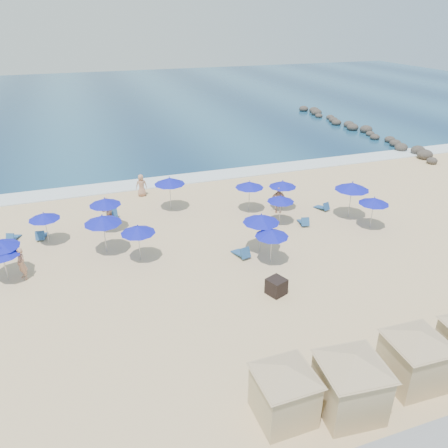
{
  "coord_description": "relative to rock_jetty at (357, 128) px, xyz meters",
  "views": [
    {
      "loc": [
        -8.25,
        -18.97,
        12.92
      ],
      "look_at": [
        -0.58,
        3.0,
        1.6
      ],
      "focal_mm": 35.0,
      "sensor_mm": 36.0,
      "label": 1
    }
  ],
  "objects": [
    {
      "name": "beachgoer_2",
      "position": [
        -19.21,
        -18.18,
        0.58
      ],
      "size": [
        1.19,
        0.81,
        1.88
      ],
      "primitive_type": "imported",
      "rotation": [
        0.0,
        0.0,
        5.93
      ],
      "color": "tan",
      "rests_on": "ground"
    },
    {
      "name": "umbrella_6",
      "position": [
        -22.64,
        -24.4,
        1.52
      ],
      "size": [
        1.91,
        1.91,
        2.17
      ],
      "color": "#A5A8AD",
      "rests_on": "ground"
    },
    {
      "name": "ground",
      "position": [
        -24.01,
        -24.9,
        -0.36
      ],
      "size": [
        160.0,
        160.0,
        0.0
      ],
      "primitive_type": "plane",
      "color": "#D9B98A",
      "rests_on": "ground"
    },
    {
      "name": "beach_chair_4",
      "position": [
        -18.47,
        -20.68,
        -0.13
      ],
      "size": [
        0.78,
        1.31,
        0.67
      ],
      "color": "#234E82",
      "rests_on": "ground"
    },
    {
      "name": "umbrella_7",
      "position": [
        -19.9,
        -19.88,
        1.43
      ],
      "size": [
        1.81,
        1.81,
        2.06
      ],
      "color": "#A5A8AD",
      "rests_on": "ground"
    },
    {
      "name": "umbrella_11",
      "position": [
        -14.51,
        -22.51,
        1.57
      ],
      "size": [
        1.96,
        1.96,
        2.23
      ],
      "color": "#A5A8AD",
      "rests_on": "ground"
    },
    {
      "name": "beach_chair_0",
      "position": [
        -36.8,
        -16.63,
        -0.15
      ],
      "size": [
        0.88,
        1.22,
        0.61
      ],
      "color": "#234E82",
      "rests_on": "ground"
    },
    {
      "name": "umbrella_4",
      "position": [
        -26.32,
        -15.15,
        1.81
      ],
      "size": [
        2.2,
        2.2,
        2.5
      ],
      "color": "#A5A8AD",
      "rests_on": "ground"
    },
    {
      "name": "beach_chair_3",
      "position": [
        -23.95,
        -23.28,
        -0.11
      ],
      "size": [
        0.86,
        1.43,
        0.74
      ],
      "color": "#234E82",
      "rests_on": "ground"
    },
    {
      "name": "umbrella_8",
      "position": [
        -22.68,
        -22.98,
        1.77
      ],
      "size": [
        2.16,
        2.16,
        2.46
      ],
      "color": "#A5A8AD",
      "rests_on": "ground"
    },
    {
      "name": "umbrella_9",
      "position": [
        -21.07,
        -17.26,
        1.64
      ],
      "size": [
        2.02,
        2.02,
        2.3
      ],
      "color": "#A5A8AD",
      "rests_on": "ground"
    },
    {
      "name": "umbrella_5",
      "position": [
        -29.63,
        -21.66,
        1.59
      ],
      "size": [
        1.98,
        1.98,
        2.25
      ],
      "color": "#A5A8AD",
      "rests_on": "ground"
    },
    {
      "name": "surf_line",
      "position": [
        -24.01,
        -9.4,
        -0.32
      ],
      "size": [
        160.0,
        2.5,
        0.08
      ],
      "primitive_type": "cube",
      "color": "white",
      "rests_on": "ground"
    },
    {
      "name": "umbrella_10",
      "position": [
        -14.92,
        -20.6,
        1.94
      ],
      "size": [
        2.34,
        2.34,
        2.66
      ],
      "color": "#A5A8AD",
      "rests_on": "ground"
    },
    {
      "name": "rock_jetty",
      "position": [
        0.0,
        0.0,
        0.0
      ],
      "size": [
        2.56,
        26.66,
        0.96
      ],
      "color": "#2E2926",
      "rests_on": "ground"
    },
    {
      "name": "beach_chair_2",
      "position": [
        -30.51,
        -15.12,
        -0.1
      ],
      "size": [
        0.72,
        1.44,
        0.77
      ],
      "color": "#234E82",
      "rests_on": "ground"
    },
    {
      "name": "umbrella_0",
      "position": [
        -34.66,
        -17.76,
        1.48
      ],
      "size": [
        1.86,
        1.86,
        2.12
      ],
      "color": "#A5A8AD",
      "rests_on": "ground"
    },
    {
      "name": "umbrella_3",
      "position": [
        -31.39,
        -20.12,
        1.8
      ],
      "size": [
        2.19,
        2.19,
        2.49
      ],
      "color": "#A5A8AD",
      "rests_on": "ground"
    },
    {
      "name": "beach_chair_1",
      "position": [
        -35.11,
        -17.0,
        -0.13
      ],
      "size": [
        0.72,
        1.3,
        0.68
      ],
      "color": "#234E82",
      "rests_on": "ground"
    },
    {
      "name": "ocean",
      "position": [
        -24.01,
        30.1,
        -0.33
      ],
      "size": [
        160.0,
        80.0,
        0.06
      ],
      "primitive_type": "cube",
      "color": "navy",
      "rests_on": "ground"
    },
    {
      "name": "umbrella_2",
      "position": [
        -31.0,
        -17.11,
        1.65
      ],
      "size": [
        2.04,
        2.04,
        2.32
      ],
      "color": "#A5A8AD",
      "rests_on": "ground"
    },
    {
      "name": "umbrella_1",
      "position": [
        -36.65,
        -21.55,
        1.41
      ],
      "size": [
        1.79,
        1.79,
        2.04
      ],
      "color": "#A5A8AD",
      "rests_on": "ground"
    },
    {
      "name": "cabana_1",
      "position": [
        -24.38,
        -34.72,
        1.26
      ],
      "size": [
        4.5,
        4.5,
        2.83
      ],
      "color": "#C6AF87",
      "rests_on": "ground"
    },
    {
      "name": "beach_chair_5",
      "position": [
        -15.95,
        -18.92,
        -0.14
      ],
      "size": [
        0.86,
        1.28,
        0.65
      ],
      "color": "#234E82",
      "rests_on": "ground"
    },
    {
      "name": "umbrella_13",
      "position": [
        -18.73,
        -17.77,
        1.58
      ],
      "size": [
        1.96,
        1.96,
        2.24
      ],
      "color": "#A5A8AD",
      "rests_on": "ground"
    },
    {
      "name": "cabana_2",
      "position": [
        -21.33,
        -34.37,
        1.19
      ],
      "size": [
        4.31,
        4.31,
        2.71
      ],
      "color": "#C6AF87",
      "rests_on": "ground"
    },
    {
      "name": "trash_bin",
      "position": [
        -23.68,
        -27.32,
        0.06
      ],
      "size": [
        1.1,
        1.1,
        0.85
      ],
      "primitive_type": "cube",
      "rotation": [
        0.0,
        0.0,
        0.38
      ],
      "color": "black",
      "rests_on": "ground"
    },
    {
      "name": "beachgoer_3",
      "position": [
        -27.88,
        -11.9,
        0.51
      ],
      "size": [
        0.9,
        0.64,
        1.74
      ],
      "primitive_type": "imported",
      "rotation": [
        0.0,
        0.0,
        3.04
      ],
      "color": "tan",
      "rests_on": "ground"
    },
    {
      "name": "beachgoer_1",
      "position": [
        -30.91,
        -15.84,
        0.51
      ],
      "size": [
        1.05,
        1.07,
        1.74
      ],
      "primitive_type": "imported",
      "rotation": [
        0.0,
        0.0,
        4.0
      ],
      "color": "tan",
      "rests_on": "ground"
    },
    {
      "name": "cabana_0",
      "position": [
        -26.68,
        -34.19,
        1.12
      ],
      "size": [
        4.11,
        4.11,
        2.58
      ],
      "color": "#C6AF87",
      "rests_on": "ground"
    },
    {
      "name": "beachgoer_0",
      "position": [
        -35.86,
        -21.56,
        0.53
      ],
      "size": [
        0.71,
        0.78,
        1.79
      ],
      "primitive_type": "imported",
      "rotation": [
        0.0,
        0.0,
        5.28
      ],
      "color": "tan",
      "rests_on": "ground"
    }
  ]
}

